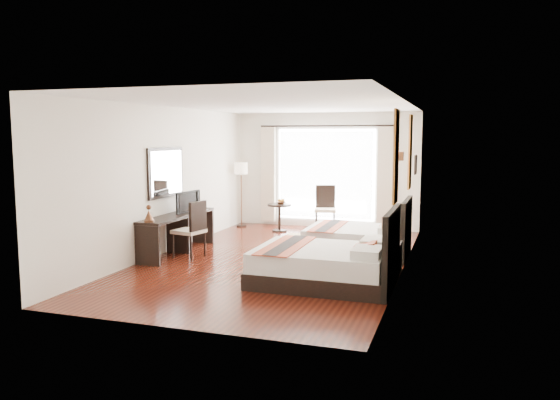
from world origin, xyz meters
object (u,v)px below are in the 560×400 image
(floor_lamp, at_px, (241,173))
(fruit_bowl, at_px, (281,203))
(television, at_px, (185,202))
(desk_chair, at_px, (190,240))
(window_chair, at_px, (325,217))
(vase, at_px, (387,241))
(bed_near, at_px, (328,264))
(bed_far, at_px, (360,239))
(nightstand, at_px, (388,257))
(side_table, at_px, (279,218))
(table_lamp, at_px, (389,225))
(console_desk, at_px, (178,234))

(floor_lamp, xyz_separation_m, fruit_bowl, (1.14, -0.32, -0.67))
(television, xyz_separation_m, desk_chair, (0.37, -0.54, -0.64))
(floor_lamp, bearing_deg, window_chair, 3.09)
(television, relative_size, desk_chair, 0.69)
(vase, height_order, fruit_bowl, fruit_bowl)
(bed_near, height_order, bed_far, bed_near)
(desk_chair, xyz_separation_m, fruit_bowl, (0.74, 3.16, 0.35))
(nightstand, xyz_separation_m, floor_lamp, (-4.03, 3.45, 1.09))
(bed_near, distance_m, side_table, 4.63)
(nightstand, relative_size, window_chair, 0.49)
(desk_chair, bearing_deg, window_chair, -104.30)
(nightstand, xyz_separation_m, table_lamp, (-0.00, 0.09, 0.53))
(bed_far, height_order, fruit_bowl, bed_far)
(floor_lamp, bearing_deg, nightstand, -40.60)
(bed_near, distance_m, table_lamp, 1.41)
(floor_lamp, xyz_separation_m, window_chair, (2.10, 0.11, -1.02))
(television, height_order, side_table, television)
(bed_far, distance_m, desk_chair, 3.22)
(bed_far, bearing_deg, bed_near, -92.20)
(window_chair, bearing_deg, side_table, -78.30)
(console_desk, xyz_separation_m, fruit_bowl, (1.13, 2.91, 0.30))
(floor_lamp, bearing_deg, television, -89.42)
(table_lamp, xyz_separation_m, desk_chair, (-3.62, -0.12, -0.46))
(bed_near, bearing_deg, desk_chair, 161.33)
(desk_chair, height_order, floor_lamp, floor_lamp)
(nightstand, xyz_separation_m, fruit_bowl, (-2.89, 3.13, 0.43))
(console_desk, height_order, side_table, console_desk)
(fruit_bowl, bearing_deg, floor_lamp, 164.14)
(table_lamp, distance_m, window_chair, 4.00)
(desk_chair, distance_m, window_chair, 3.98)
(nightstand, relative_size, side_table, 0.80)
(nightstand, height_order, floor_lamp, floor_lamp)
(vase, bearing_deg, bed_far, 114.87)
(desk_chair, xyz_separation_m, window_chair, (1.70, 3.60, 0.00))
(television, distance_m, desk_chair, 0.92)
(window_chair, bearing_deg, desk_chair, -38.35)
(bed_near, distance_m, nightstand, 1.26)
(bed_near, distance_m, desk_chair, 3.01)
(bed_far, xyz_separation_m, television, (-3.31, -0.79, 0.68))
(desk_chair, height_order, window_chair, window_chair)
(bed_far, distance_m, television, 3.47)
(nightstand, distance_m, vase, 0.37)
(bed_far, distance_m, vase, 1.67)
(fruit_bowl, height_order, window_chair, window_chair)
(nightstand, distance_m, floor_lamp, 5.42)
(console_desk, distance_m, window_chair, 3.95)
(window_chair, bearing_deg, table_lamp, 15.90)
(vase, bearing_deg, fruit_bowl, 131.02)
(fruit_bowl, bearing_deg, television, -112.92)
(desk_chair, bearing_deg, floor_lamp, -72.42)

